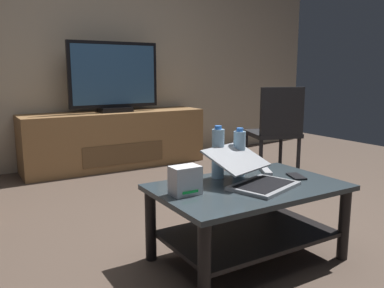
% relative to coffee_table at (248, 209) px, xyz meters
% --- Properties ---
extents(ground_plane, '(7.68, 7.68, 0.00)m').
position_rel_coffee_table_xyz_m(ground_plane, '(-0.09, 0.33, -0.29)').
color(ground_plane, '#4C3D33').
extents(back_wall, '(6.40, 0.12, 2.80)m').
position_rel_coffee_table_xyz_m(back_wall, '(-0.09, 2.78, 1.11)').
color(back_wall, '#B2A38C').
rests_on(back_wall, ground).
extents(coffee_table, '(1.01, 0.63, 0.42)m').
position_rel_coffee_table_xyz_m(coffee_table, '(0.00, 0.00, 0.00)').
color(coffee_table, '#2D383D').
rests_on(coffee_table, ground).
extents(media_cabinet, '(1.95, 0.49, 0.60)m').
position_rel_coffee_table_xyz_m(media_cabinet, '(0.16, 2.46, 0.01)').
color(media_cabinet, olive).
rests_on(media_cabinet, ground).
extents(television, '(0.97, 0.20, 0.73)m').
position_rel_coffee_table_xyz_m(television, '(0.16, 2.44, 0.66)').
color(television, black).
rests_on(television, media_cabinet).
extents(dining_chair, '(0.55, 0.55, 0.89)m').
position_rel_coffee_table_xyz_m(dining_chair, '(1.28, 1.16, 0.20)').
color(dining_chair, black).
rests_on(dining_chair, ground).
extents(laptop, '(0.46, 0.51, 0.19)m').
position_rel_coffee_table_xyz_m(laptop, '(0.02, -0.01, 0.19)').
color(laptop, gray).
rests_on(laptop, coffee_table).
extents(router_box, '(0.15, 0.10, 0.14)m').
position_rel_coffee_table_xyz_m(router_box, '(-0.37, 0.03, 0.20)').
color(router_box, silver).
rests_on(router_box, coffee_table).
extents(water_bottle_near, '(0.07, 0.07, 0.30)m').
position_rel_coffee_table_xyz_m(water_bottle_near, '(-0.06, 0.21, 0.28)').
color(water_bottle_near, '#99C6E5').
rests_on(water_bottle_near, coffee_table).
extents(water_bottle_far, '(0.07, 0.07, 0.28)m').
position_rel_coffee_table_xyz_m(water_bottle_far, '(0.08, 0.19, 0.27)').
color(water_bottle_far, '#99C6E5').
rests_on(water_bottle_far, coffee_table).
extents(cell_phone, '(0.12, 0.16, 0.01)m').
position_rel_coffee_table_xyz_m(cell_phone, '(0.34, -0.02, 0.14)').
color(cell_phone, black).
rests_on(cell_phone, coffee_table).
extents(tv_remote, '(0.12, 0.16, 0.02)m').
position_rel_coffee_table_xyz_m(tv_remote, '(0.26, 0.15, 0.14)').
color(tv_remote, '#99999E').
rests_on(tv_remote, coffee_table).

